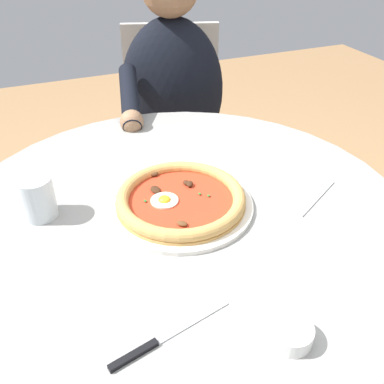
% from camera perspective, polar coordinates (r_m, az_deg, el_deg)
% --- Properties ---
extents(dining_table, '(1.01, 1.01, 0.72)m').
position_cam_1_polar(dining_table, '(1.01, -1.39, -8.59)').
color(dining_table, '#999993').
rests_on(dining_table, ground).
extents(pizza_on_plate, '(0.31, 0.31, 0.04)m').
position_cam_1_polar(pizza_on_plate, '(0.91, -1.78, -0.98)').
color(pizza_on_plate, white).
rests_on(pizza_on_plate, dining_table).
extents(water_glass, '(0.07, 0.07, 0.09)m').
position_cam_1_polar(water_glass, '(0.93, -20.16, -1.03)').
color(water_glass, silver).
rests_on(water_glass, dining_table).
extents(steak_knife, '(0.06, 0.21, 0.01)m').
position_cam_1_polar(steak_knife, '(0.67, -5.16, -19.77)').
color(steak_knife, silver).
rests_on(steak_knife, dining_table).
extents(ramekin_capers, '(0.07, 0.07, 0.03)m').
position_cam_1_polar(ramekin_capers, '(0.68, 13.20, -18.12)').
color(ramekin_capers, white).
rests_on(ramekin_capers, dining_table).
extents(fork_utensil, '(0.09, 0.15, 0.00)m').
position_cam_1_polar(fork_utensil, '(0.98, 16.61, -0.75)').
color(fork_utensil, '#BCBCC1').
rests_on(fork_utensil, dining_table).
extents(diner_person, '(0.48, 0.46, 1.15)m').
position_cam_1_polar(diner_person, '(1.63, -2.52, 6.71)').
color(diner_person, '#282833').
rests_on(diner_person, ground).
extents(cafe_chair_diner, '(0.53, 0.53, 0.89)m').
position_cam_1_polar(cafe_chair_diner, '(1.75, -2.63, 9.76)').
color(cafe_chair_diner, beige).
rests_on(cafe_chair_diner, ground).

